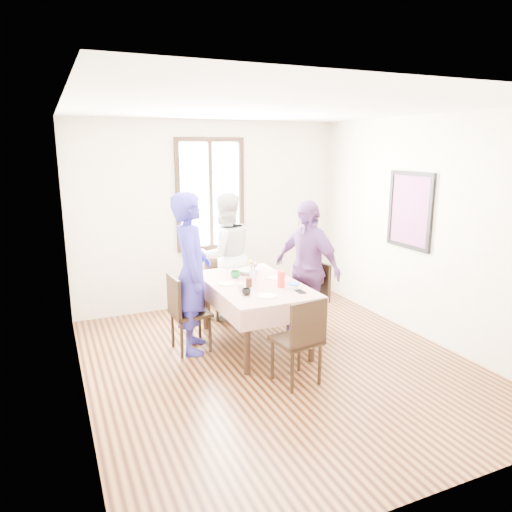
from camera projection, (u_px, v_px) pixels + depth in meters
name	position (u px, v px, depth m)	size (l,w,h in m)	color
ground	(278.00, 363.00, 5.24)	(4.50, 4.50, 0.00)	black
back_wall	(210.00, 215.00, 6.94)	(4.00, 4.00, 0.00)	beige
right_wall	(427.00, 230.00, 5.72)	(4.50, 4.50, 0.00)	beige
window_frame	(210.00, 195.00, 6.85)	(1.02, 0.06, 1.62)	black
window_pane	(210.00, 195.00, 6.86)	(0.90, 0.02, 1.50)	white
art_poster	(410.00, 210.00, 5.93)	(0.04, 0.76, 0.96)	red
dining_table	(254.00, 314.00, 5.67)	(0.89, 1.52, 0.75)	black
tablecloth	(254.00, 284.00, 5.59)	(1.01, 1.64, 0.01)	#5F0F08
chair_left	(190.00, 313.00, 5.49)	(0.42, 0.42, 0.91)	black
chair_right	(307.00, 299.00, 5.99)	(0.42, 0.42, 0.91)	black
chair_far	(224.00, 285.00, 6.58)	(0.42, 0.42, 0.91)	black
chair_near	(296.00, 340.00, 4.72)	(0.42, 0.42, 0.91)	black
person_left	(191.00, 273.00, 5.39)	(0.67, 0.44, 1.85)	navy
person_far	(224.00, 256.00, 6.47)	(0.85, 0.66, 1.74)	silver
person_right	(306.00, 268.00, 5.89)	(1.00, 0.42, 1.70)	#623976
mug_black	(246.00, 292.00, 5.12)	(0.10, 0.10, 0.08)	black
mug_flag	(281.00, 279.00, 5.60)	(0.10, 0.10, 0.09)	red
mug_green	(235.00, 274.00, 5.79)	(0.11, 0.11, 0.09)	#0C7226
serving_bowl	(248.00, 272.00, 5.98)	(0.24, 0.24, 0.06)	white
juice_carton	(281.00, 279.00, 5.39)	(0.06, 0.06, 0.19)	red
butter_tub	(294.00, 287.00, 5.34)	(0.11, 0.11, 0.06)	white
jam_jar	(249.00, 282.00, 5.43)	(0.07, 0.07, 0.10)	black
drinking_glass	(241.00, 287.00, 5.27)	(0.06, 0.06, 0.09)	silver
smartphone	(300.00, 292.00, 5.24)	(0.08, 0.15, 0.01)	black
flower_vase	(253.00, 276.00, 5.59)	(0.08, 0.08, 0.16)	silver
plate_left	(227.00, 284.00, 5.54)	(0.20, 0.20, 0.01)	white
plate_right	(275.00, 278.00, 5.78)	(0.20, 0.20, 0.01)	white
plate_far	(236.00, 271.00, 6.08)	(0.20, 0.20, 0.01)	white
plate_near	(268.00, 296.00, 5.09)	(0.20, 0.20, 0.01)	white
butter_lid	(294.00, 284.00, 5.33)	(0.12, 0.12, 0.01)	blue
flower_bunch	(253.00, 265.00, 5.56)	(0.09, 0.09, 0.10)	yellow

